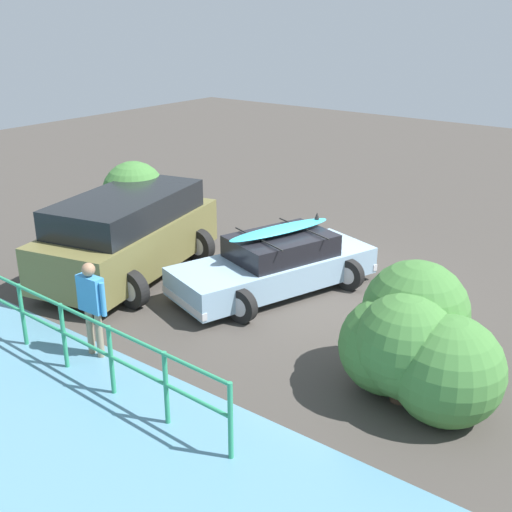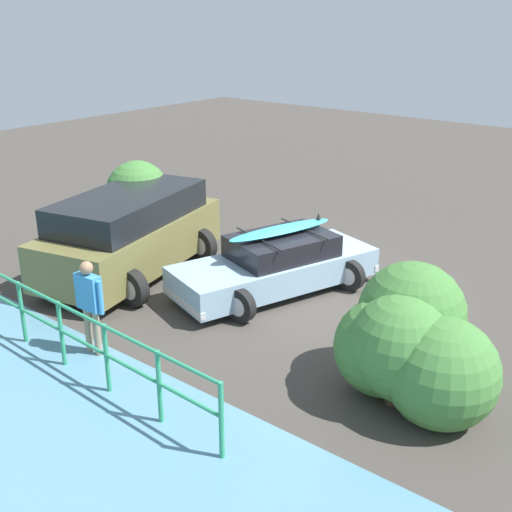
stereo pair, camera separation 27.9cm
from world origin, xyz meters
name	(u,v)px [view 2 (the right image)]	position (x,y,z in m)	size (l,w,h in m)	color
ground_plane	(313,294)	(0.00, 0.00, -0.01)	(44.00, 44.00, 0.02)	#423D38
sedan_car	(276,265)	(0.68, 0.36, 0.57)	(2.99, 4.53, 1.46)	#8CADC6
suv_car	(131,233)	(3.68, 1.57, 0.93)	(3.26, 4.84, 1.81)	brown
person_bystander	(89,299)	(1.53, 4.30, 0.99)	(0.64, 0.22, 1.65)	gray
railing_fence	(60,325)	(1.59, 4.85, 0.72)	(7.14, 0.32, 1.12)	#2D9366
bush_near_left	(412,346)	(-3.18, 2.23, 0.88)	(2.49, 2.24, 2.02)	#4C3828
bush_near_right	(137,217)	(4.62, 0.57, 0.84)	(1.79, 1.75, 2.21)	#4C3828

